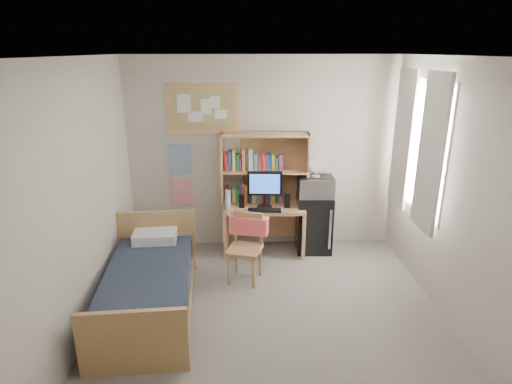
{
  "coord_description": "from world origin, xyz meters",
  "views": [
    {
      "loc": [
        -0.32,
        -3.55,
        2.65
      ],
      "look_at": [
        -0.12,
        1.2,
        1.07
      ],
      "focal_mm": 30.0,
      "sensor_mm": 36.0,
      "label": 1
    }
  ],
  "objects_px": {
    "bulletin_board": "(203,109)",
    "desk_fan": "(316,167)",
    "bed": "(149,292)",
    "desk": "(264,229)",
    "microwave": "(316,186)",
    "speaker_left": "(242,201)",
    "monitor": "(265,190)",
    "speaker_right": "(287,201)",
    "mini_fridge": "(314,223)",
    "desk_chair": "(245,249)"
  },
  "relations": [
    {
      "from": "speaker_right",
      "to": "desk_chair",
      "type": "bearing_deg",
      "value": -126.6
    },
    {
      "from": "bulletin_board",
      "to": "monitor",
      "type": "relative_size",
      "value": 1.96
    },
    {
      "from": "bulletin_board",
      "to": "desk_fan",
      "type": "relative_size",
      "value": 3.42
    },
    {
      "from": "bulletin_board",
      "to": "desk",
      "type": "height_order",
      "value": "bulletin_board"
    },
    {
      "from": "desk",
      "to": "monitor",
      "type": "bearing_deg",
      "value": -90.0
    },
    {
      "from": "mini_fridge",
      "to": "desk_fan",
      "type": "height_order",
      "value": "desk_fan"
    },
    {
      "from": "desk",
      "to": "speaker_left",
      "type": "bearing_deg",
      "value": -168.69
    },
    {
      "from": "mini_fridge",
      "to": "desk_fan",
      "type": "xyz_separation_m",
      "value": [
        -0.0,
        -0.02,
        0.8
      ]
    },
    {
      "from": "desk",
      "to": "monitor",
      "type": "xyz_separation_m",
      "value": [
        -0.0,
        -0.06,
        0.58
      ]
    },
    {
      "from": "speaker_right",
      "to": "desk_fan",
      "type": "height_order",
      "value": "desk_fan"
    },
    {
      "from": "mini_fridge",
      "to": "speaker_left",
      "type": "distance_m",
      "value": 1.05
    },
    {
      "from": "bed",
      "to": "speaker_right",
      "type": "distance_m",
      "value": 2.13
    },
    {
      "from": "microwave",
      "to": "mini_fridge",
      "type": "bearing_deg",
      "value": 90.0
    },
    {
      "from": "speaker_right",
      "to": "monitor",
      "type": "bearing_deg",
      "value": 180.0
    },
    {
      "from": "bulletin_board",
      "to": "bed",
      "type": "distance_m",
      "value": 2.43
    },
    {
      "from": "mini_fridge",
      "to": "speaker_left",
      "type": "bearing_deg",
      "value": -173.07
    },
    {
      "from": "bed",
      "to": "desk",
      "type": "bearing_deg",
      "value": 43.66
    },
    {
      "from": "desk_fan",
      "to": "bulletin_board",
      "type": "bearing_deg",
      "value": 172.0
    },
    {
      "from": "mini_fridge",
      "to": "speaker_right",
      "type": "xyz_separation_m",
      "value": [
        -0.38,
        -0.12,
        0.37
      ]
    },
    {
      "from": "speaker_right",
      "to": "bulletin_board",
      "type": "bearing_deg",
      "value": 165.03
    },
    {
      "from": "bed",
      "to": "monitor",
      "type": "height_order",
      "value": "monitor"
    },
    {
      "from": "mini_fridge",
      "to": "bed",
      "type": "xyz_separation_m",
      "value": [
        -1.98,
        -1.44,
        -0.15
      ]
    },
    {
      "from": "microwave",
      "to": "desk_fan",
      "type": "relative_size",
      "value": 1.67
    },
    {
      "from": "bulletin_board",
      "to": "monitor",
      "type": "height_order",
      "value": "bulletin_board"
    },
    {
      "from": "bed",
      "to": "speaker_left",
      "type": "bearing_deg",
      "value": 50.26
    },
    {
      "from": "desk",
      "to": "speaker_right",
      "type": "bearing_deg",
      "value": -11.31
    },
    {
      "from": "bulletin_board",
      "to": "desk",
      "type": "relative_size",
      "value": 0.88
    },
    {
      "from": "monitor",
      "to": "bed",
      "type": "bearing_deg",
      "value": -130.73
    },
    {
      "from": "desk",
      "to": "speaker_left",
      "type": "height_order",
      "value": "speaker_left"
    },
    {
      "from": "monitor",
      "to": "microwave",
      "type": "xyz_separation_m",
      "value": [
        0.68,
        0.08,
        0.02
      ]
    },
    {
      "from": "desk",
      "to": "speaker_right",
      "type": "relative_size",
      "value": 5.79
    },
    {
      "from": "speaker_left",
      "to": "microwave",
      "type": "xyz_separation_m",
      "value": [
        0.98,
        0.06,
        0.17
      ]
    },
    {
      "from": "bulletin_board",
      "to": "speaker_left",
      "type": "relative_size",
      "value": 5.53
    },
    {
      "from": "monitor",
      "to": "speaker_right",
      "type": "relative_size",
      "value": 2.58
    },
    {
      "from": "bulletin_board",
      "to": "speaker_left",
      "type": "height_order",
      "value": "bulletin_board"
    },
    {
      "from": "desk_fan",
      "to": "mini_fridge",
      "type": "bearing_deg",
      "value": 90.0
    },
    {
      "from": "mini_fridge",
      "to": "bulletin_board",
      "type": "bearing_deg",
      "value": 172.76
    },
    {
      "from": "bulletin_board",
      "to": "bed",
      "type": "relative_size",
      "value": 0.53
    },
    {
      "from": "monitor",
      "to": "desk_fan",
      "type": "distance_m",
      "value": 0.74
    },
    {
      "from": "monitor",
      "to": "speaker_left",
      "type": "bearing_deg",
      "value": 180.0
    },
    {
      "from": "bulletin_board",
      "to": "microwave",
      "type": "relative_size",
      "value": 2.05
    },
    {
      "from": "monitor",
      "to": "speaker_left",
      "type": "relative_size",
      "value": 2.82
    },
    {
      "from": "desk_chair",
      "to": "microwave",
      "type": "bearing_deg",
      "value": 56.15
    },
    {
      "from": "desk_fan",
      "to": "microwave",
      "type": "bearing_deg",
      "value": 0.0
    },
    {
      "from": "desk",
      "to": "microwave",
      "type": "distance_m",
      "value": 0.9
    },
    {
      "from": "bulletin_board",
      "to": "mini_fridge",
      "type": "relative_size",
      "value": 1.18
    },
    {
      "from": "desk_fan",
      "to": "monitor",
      "type": "bearing_deg",
      "value": -171.19
    },
    {
      "from": "bed",
      "to": "desk_chair",
      "type": "bearing_deg",
      "value": 28.34
    },
    {
      "from": "speaker_left",
      "to": "desk_fan",
      "type": "distance_m",
      "value": 1.08
    },
    {
      "from": "speaker_right",
      "to": "bed",
      "type": "bearing_deg",
      "value": -137.04
    }
  ]
}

